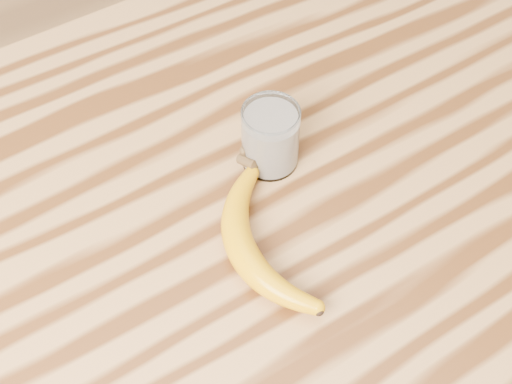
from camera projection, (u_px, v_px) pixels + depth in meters
table at (240, 234)px, 1.02m from camera, size 1.20×0.80×0.90m
smoothie_glass at (270, 138)px, 0.90m from camera, size 0.07×0.07×0.09m
banana at (241, 249)px, 0.83m from camera, size 0.17×0.32×0.04m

